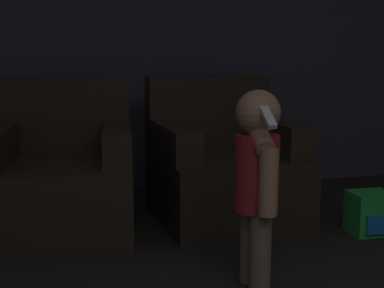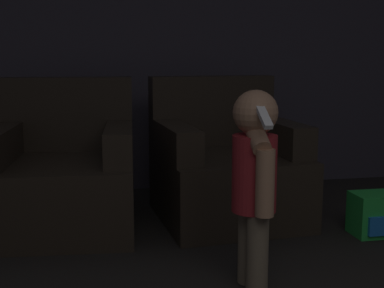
{
  "view_description": "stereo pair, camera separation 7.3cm",
  "coord_description": "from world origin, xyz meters",
  "px_view_note": "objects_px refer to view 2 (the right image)",
  "views": [
    {
      "loc": [
        -0.75,
        0.38,
        1.05
      ],
      "look_at": [
        -0.14,
        3.08,
        0.59
      ],
      "focal_mm": 50.0,
      "sensor_mm": 36.0,
      "label": 1
    },
    {
      "loc": [
        -0.67,
        0.37,
        1.05
      ],
      "look_at": [
        -0.14,
        3.08,
        0.59
      ],
      "focal_mm": 50.0,
      "sensor_mm": 36.0,
      "label": 2
    }
  ],
  "objects_px": {
    "armchair_left": "(63,176)",
    "toy_backpack": "(373,215)",
    "person_toddler": "(255,174)",
    "armchair_right": "(226,170)"
  },
  "relations": [
    {
      "from": "armchair_right",
      "to": "person_toddler",
      "type": "bearing_deg",
      "value": -102.26
    },
    {
      "from": "toy_backpack",
      "to": "armchair_right",
      "type": "bearing_deg",
      "value": 145.73
    },
    {
      "from": "person_toddler",
      "to": "armchair_left",
      "type": "bearing_deg",
      "value": -144.35
    },
    {
      "from": "armchair_right",
      "to": "toy_backpack",
      "type": "relative_size",
      "value": 3.79
    },
    {
      "from": "armchair_left",
      "to": "toy_backpack",
      "type": "bearing_deg",
      "value": -11.29
    },
    {
      "from": "armchair_left",
      "to": "toy_backpack",
      "type": "xyz_separation_m",
      "value": [
        1.78,
        -0.52,
        -0.19
      ]
    },
    {
      "from": "person_toddler",
      "to": "toy_backpack",
      "type": "relative_size",
      "value": 3.61
    },
    {
      "from": "person_toddler",
      "to": "toy_backpack",
      "type": "bearing_deg",
      "value": 117.71
    },
    {
      "from": "armchair_left",
      "to": "person_toddler",
      "type": "distance_m",
      "value": 1.4
    },
    {
      "from": "armchair_left",
      "to": "toy_backpack",
      "type": "distance_m",
      "value": 1.87
    }
  ]
}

